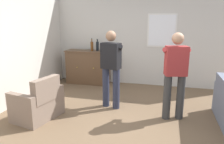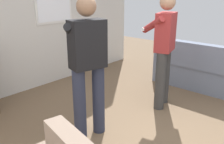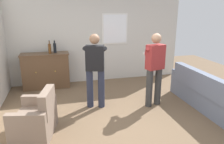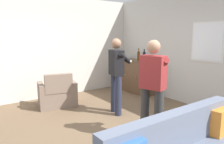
# 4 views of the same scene
# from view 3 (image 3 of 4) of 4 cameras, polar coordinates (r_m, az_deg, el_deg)

# --- Properties ---
(ground) EXTENTS (10.40, 10.40, 0.00)m
(ground) POSITION_cam_3_polar(r_m,az_deg,el_deg) (4.65, 3.08, -11.92)
(ground) COLOR brown
(wall_back_with_window) EXTENTS (5.20, 0.15, 2.80)m
(wall_back_with_window) POSITION_cam_3_polar(r_m,az_deg,el_deg) (6.73, -3.52, 9.54)
(wall_back_with_window) COLOR beige
(wall_back_with_window) RESTS_ON ground
(couch) EXTENTS (0.57, 2.50, 0.86)m
(couch) POSITION_cam_3_polar(r_m,az_deg,el_deg) (5.30, 23.93, -5.77)
(couch) COLOR slate
(couch) RESTS_ON ground
(armchair) EXTENTS (0.81, 1.00, 0.85)m
(armchair) POSITION_cam_3_polar(r_m,az_deg,el_deg) (4.21, -19.20, -11.70)
(armchair) COLOR #7F6B5B
(armchair) RESTS_ON ground
(sideboard_cabinet) EXTENTS (1.31, 0.49, 1.00)m
(sideboard_cabinet) POSITION_cam_3_polar(r_m,az_deg,el_deg) (6.44, -16.85, 0.33)
(sideboard_cabinet) COLOR brown
(sideboard_cabinet) RESTS_ON ground
(bottle_wine_green) EXTENTS (0.08, 0.08, 0.34)m
(bottle_wine_green) POSITION_cam_3_polar(r_m,az_deg,el_deg) (6.34, -14.71, 6.19)
(bottle_wine_green) COLOR black
(bottle_wine_green) RESTS_ON sideboard_cabinet
(bottle_liquor_amber) EXTENTS (0.08, 0.08, 0.36)m
(bottle_liquor_amber) POSITION_cam_3_polar(r_m,az_deg,el_deg) (6.25, -15.96, 5.95)
(bottle_liquor_amber) COLOR #593314
(bottle_liquor_amber) RESTS_ON sideboard_cabinet
(person_standing_left) EXTENTS (0.54, 0.52, 1.68)m
(person_standing_left) POSITION_cam_3_polar(r_m,az_deg,el_deg) (4.84, -4.42, 1.19)
(person_standing_left) COLOR #282D42
(person_standing_left) RESTS_ON ground
(person_standing_right) EXTENTS (0.54, 0.52, 1.68)m
(person_standing_right) POSITION_cam_3_polar(r_m,az_deg,el_deg) (5.01, 11.04, 1.45)
(person_standing_right) COLOR #383838
(person_standing_right) RESTS_ON ground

